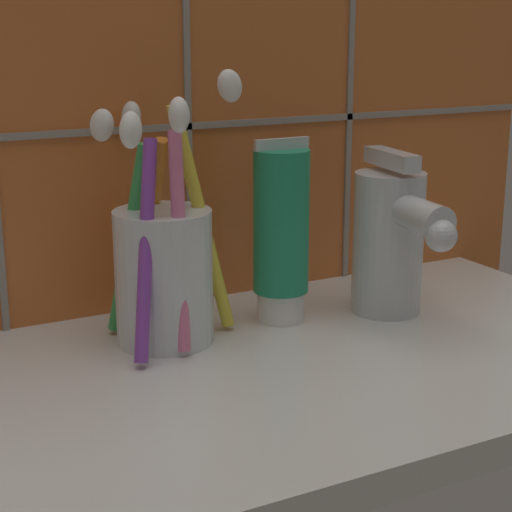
% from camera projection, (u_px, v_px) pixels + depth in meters
% --- Properties ---
extents(sink_counter, '(0.58, 0.29, 0.02)m').
position_uv_depth(sink_counter, '(260.00, 379.00, 0.55)').
color(sink_counter, silver).
rests_on(sink_counter, ground).
extents(tile_wall_backsplash, '(0.68, 0.02, 0.41)m').
position_uv_depth(tile_wall_backsplash, '(164.00, 58.00, 0.62)').
color(tile_wall_backsplash, '#C6662D').
rests_on(tile_wall_backsplash, ground).
extents(toothbrush_cup, '(0.11, 0.13, 0.18)m').
position_uv_depth(toothbrush_cup, '(163.00, 264.00, 0.57)').
color(toothbrush_cup, silver).
rests_on(toothbrush_cup, sink_counter).
extents(toothpaste_tube, '(0.04, 0.04, 0.13)m').
position_uv_depth(toothpaste_tube, '(281.00, 233.00, 0.61)').
color(toothpaste_tube, white).
rests_on(toothpaste_tube, sink_counter).
extents(sink_faucet, '(0.05, 0.11, 0.12)m').
position_uv_depth(sink_faucet, '(392.00, 237.00, 0.63)').
color(sink_faucet, silver).
rests_on(sink_faucet, sink_counter).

